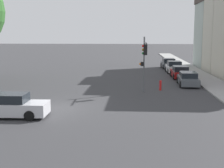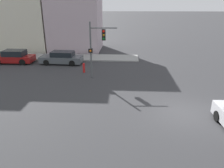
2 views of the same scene
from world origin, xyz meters
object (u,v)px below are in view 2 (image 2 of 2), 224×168
(parked_car_0, at_px, (62,58))
(fire_hydrant, at_px, (84,67))
(parked_car_1, at_px, (14,57))
(traffic_signal, at_px, (97,42))

(parked_car_0, xyz_separation_m, fire_hydrant, (-2.96, -2.94, -0.15))
(parked_car_0, xyz_separation_m, parked_car_1, (-0.00, 5.32, 0.03))
(parked_car_1, distance_m, fire_hydrant, 8.78)
(traffic_signal, xyz_separation_m, fire_hydrant, (1.57, 1.52, -2.66))
(traffic_signal, relative_size, parked_car_1, 1.11)
(parked_car_1, bearing_deg, fire_hydrant, 159.94)
(parked_car_0, height_order, parked_car_1, parked_car_1)
(parked_car_0, distance_m, parked_car_1, 5.32)
(traffic_signal, distance_m, parked_car_0, 6.83)
(parked_car_1, xyz_separation_m, fire_hydrant, (-2.95, -8.26, -0.18))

